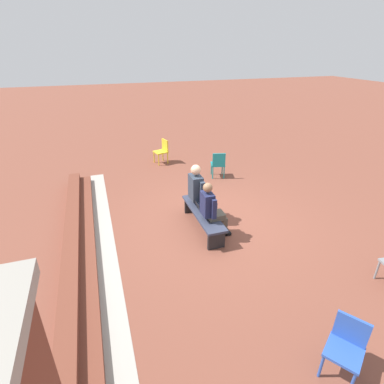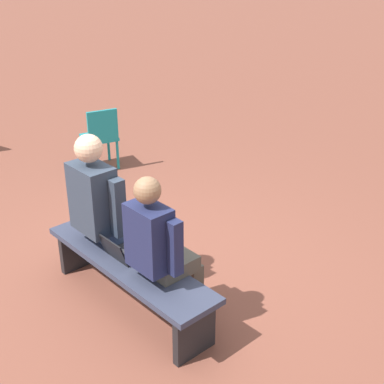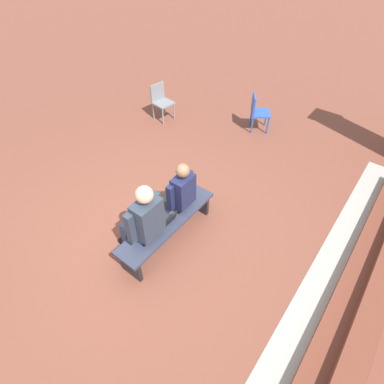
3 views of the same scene
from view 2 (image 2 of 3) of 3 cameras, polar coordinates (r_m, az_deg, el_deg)
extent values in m
plane|color=brown|center=(4.96, -5.22, -9.24)|extent=(60.00, 60.00, 0.00)
cube|color=#33384C|center=(4.42, -6.81, -7.46)|extent=(1.80, 0.44, 0.05)
cube|color=black|center=(4.05, 0.27, -14.75)|extent=(0.06, 0.37, 0.40)
cube|color=black|center=(5.13, -11.98, -5.86)|extent=(0.06, 0.37, 0.40)
cube|color=#4C473D|center=(4.23, -2.28, -7.68)|extent=(0.31, 0.37, 0.13)
cube|color=#4C473D|center=(4.44, 0.31, -10.27)|extent=(0.10, 0.11, 0.45)
cube|color=black|center=(4.58, 0.82, -11.96)|extent=(0.10, 0.22, 0.06)
cube|color=#4C473D|center=(4.54, -1.11, -9.38)|extent=(0.10, 0.11, 0.45)
cube|color=black|center=(4.68, -0.58, -11.06)|extent=(0.10, 0.22, 0.06)
cube|color=#1E2347|center=(3.96, -4.59, -4.86)|extent=(0.35, 0.22, 0.51)
cube|color=maroon|center=(4.04, -3.29, -4.76)|extent=(0.05, 0.01, 0.31)
cube|color=#1E2347|center=(3.85, -1.80, -6.00)|extent=(0.08, 0.09, 0.43)
cube|color=#1E2347|center=(4.15, -5.75, -3.64)|extent=(0.08, 0.09, 0.43)
sphere|color=#8C6647|center=(3.78, -4.79, 0.17)|extent=(0.20, 0.20, 0.20)
cube|color=#384C75|center=(4.75, -7.85, -3.79)|extent=(0.35, 0.42, 0.15)
cube|color=#384C75|center=(4.94, -5.03, -6.32)|extent=(0.11, 0.13, 0.45)
cube|color=black|center=(5.07, -4.39, -7.89)|extent=(0.11, 0.25, 0.07)
cube|color=#384C75|center=(5.07, -6.34, -5.48)|extent=(0.11, 0.13, 0.45)
cube|color=black|center=(5.20, -5.68, -7.03)|extent=(0.11, 0.25, 0.07)
cube|color=#2D3847|center=(4.48, -10.52, -0.66)|extent=(0.40, 0.25, 0.58)
cube|color=#2D3847|center=(4.33, -7.90, -1.70)|extent=(0.09, 0.10, 0.50)
cube|color=#2D3847|center=(4.72, -11.40, 0.37)|extent=(0.09, 0.10, 0.50)
sphere|color=#DBAD89|center=(4.31, -10.98, 4.59)|extent=(0.23, 0.23, 0.23)
cube|color=black|center=(4.47, -6.90, -6.56)|extent=(0.32, 0.22, 0.02)
cube|color=#2D2D33|center=(4.47, -6.81, -6.39)|extent=(0.29, 0.15, 0.00)
cube|color=black|center=(4.35, -8.48, -6.03)|extent=(0.32, 0.07, 0.19)
cube|color=#33519E|center=(4.35, -8.40, -5.99)|extent=(0.28, 0.06, 0.17)
cube|color=teal|center=(7.25, -9.88, 5.77)|extent=(0.51, 0.51, 0.04)
cube|color=teal|center=(7.00, -9.51, 7.01)|extent=(0.14, 0.40, 0.40)
cylinder|color=teal|center=(7.53, -8.89, 4.83)|extent=(0.04, 0.04, 0.40)
cylinder|color=teal|center=(7.44, -11.51, 4.33)|extent=(0.04, 0.04, 0.40)
cylinder|color=teal|center=(7.21, -7.93, 3.95)|extent=(0.04, 0.04, 0.40)
cylinder|color=teal|center=(7.11, -10.65, 3.42)|extent=(0.04, 0.04, 0.40)
camera|label=1|loc=(2.62, 141.56, 3.21)|focal=28.00mm
camera|label=3|loc=(5.28, -49.19, 29.32)|focal=28.00mm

